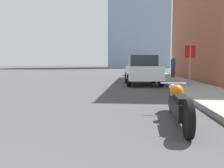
{
  "coord_description": "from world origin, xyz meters",
  "views": [
    {
      "loc": [
        2.3,
        -0.06,
        1.23
      ],
      "look_at": [
        1.7,
        6.32,
        0.65
      ],
      "focal_mm": 35.0,
      "sensor_mm": 36.0,
      "label": 1
    }
  ],
  "objects_px": {
    "parked_car_green": "(136,66)",
    "parked_car_yellow": "(136,66)",
    "motorcycle": "(178,104)",
    "parked_car_silver": "(138,68)",
    "parked_car_white": "(142,70)",
    "pedestrian": "(173,66)",
    "stop_sign": "(190,58)"
  },
  "relations": [
    {
      "from": "parked_car_green",
      "to": "pedestrian",
      "type": "bearing_deg",
      "value": -82.15
    },
    {
      "from": "parked_car_white",
      "to": "pedestrian",
      "type": "xyz_separation_m",
      "value": [
        2.79,
        5.54,
        0.17
      ]
    },
    {
      "from": "parked_car_silver",
      "to": "parked_car_green",
      "type": "bearing_deg",
      "value": 86.74
    },
    {
      "from": "motorcycle",
      "to": "parked_car_green",
      "type": "distance_m",
      "value": 31.87
    },
    {
      "from": "parked_car_silver",
      "to": "motorcycle",
      "type": "bearing_deg",
      "value": -92.01
    },
    {
      "from": "parked_car_silver",
      "to": "pedestrian",
      "type": "distance_m",
      "value": 6.25
    },
    {
      "from": "parked_car_yellow",
      "to": "parked_car_white",
      "type": "bearing_deg",
      "value": -90.73
    },
    {
      "from": "parked_car_silver",
      "to": "parked_car_green",
      "type": "distance_m",
      "value": 12.23
    },
    {
      "from": "parked_car_green",
      "to": "pedestrian",
      "type": "height_order",
      "value": "pedestrian"
    },
    {
      "from": "parked_car_silver",
      "to": "parked_car_white",
      "type": "bearing_deg",
      "value": -93.11
    },
    {
      "from": "parked_car_green",
      "to": "stop_sign",
      "type": "height_order",
      "value": "stop_sign"
    },
    {
      "from": "parked_car_silver",
      "to": "stop_sign",
      "type": "relative_size",
      "value": 2.28
    },
    {
      "from": "parked_car_green",
      "to": "parked_car_yellow",
      "type": "bearing_deg",
      "value": 88.26
    },
    {
      "from": "parked_car_silver",
      "to": "parked_car_green",
      "type": "height_order",
      "value": "parked_car_green"
    },
    {
      "from": "parked_car_silver",
      "to": "parked_car_yellow",
      "type": "relative_size",
      "value": 0.99
    },
    {
      "from": "parked_car_silver",
      "to": "parked_car_green",
      "type": "xyz_separation_m",
      "value": [
        0.01,
        12.23,
        0.09
      ]
    },
    {
      "from": "pedestrian",
      "to": "motorcycle",
      "type": "bearing_deg",
      "value": -99.68
    },
    {
      "from": "parked_car_green",
      "to": "parked_car_white",
      "type": "bearing_deg",
      "value": -91.07
    },
    {
      "from": "stop_sign",
      "to": "parked_car_white",
      "type": "bearing_deg",
      "value": 138.22
    },
    {
      "from": "motorcycle",
      "to": "stop_sign",
      "type": "xyz_separation_m",
      "value": [
        1.85,
        6.51,
        1.13
      ]
    },
    {
      "from": "parked_car_yellow",
      "to": "stop_sign",
      "type": "height_order",
      "value": "stop_sign"
    },
    {
      "from": "parked_car_yellow",
      "to": "pedestrian",
      "type": "distance_m",
      "value": 30.24
    },
    {
      "from": "parked_car_white",
      "to": "parked_car_yellow",
      "type": "relative_size",
      "value": 0.86
    },
    {
      "from": "motorcycle",
      "to": "parked_car_yellow",
      "type": "bearing_deg",
      "value": 93.23
    },
    {
      "from": "parked_car_white",
      "to": "stop_sign",
      "type": "height_order",
      "value": "stop_sign"
    },
    {
      "from": "parked_car_silver",
      "to": "stop_sign",
      "type": "height_order",
      "value": "stop_sign"
    },
    {
      "from": "parked_car_white",
      "to": "parked_car_green",
      "type": "distance_m",
      "value": 23.35
    },
    {
      "from": "stop_sign",
      "to": "parked_car_green",
      "type": "bearing_deg",
      "value": 95.1
    },
    {
      "from": "parked_car_yellow",
      "to": "stop_sign",
      "type": "relative_size",
      "value": 2.3
    },
    {
      "from": "motorcycle",
      "to": "parked_car_yellow",
      "type": "xyz_separation_m",
      "value": [
        -0.28,
        44.18,
        0.47
      ]
    },
    {
      "from": "parked_car_green",
      "to": "parked_car_yellow",
      "type": "height_order",
      "value": "parked_car_green"
    },
    {
      "from": "parked_car_silver",
      "to": "parked_car_yellow",
      "type": "bearing_deg",
      "value": 86.44
    }
  ]
}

